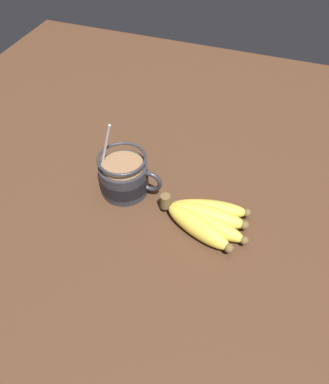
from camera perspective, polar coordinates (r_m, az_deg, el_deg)
table at (r=81.33cm, az=-2.31°, el=0.37°), size 132.26×132.26×2.82cm
coffee_mug at (r=77.13cm, az=-6.14°, el=2.28°), size 14.40×10.04×16.47cm
banana_bunch at (r=72.09cm, az=6.15°, el=-4.04°), size 18.26×13.02×4.46cm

